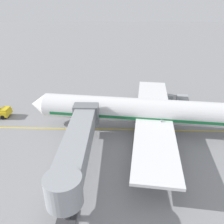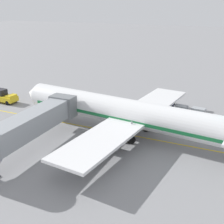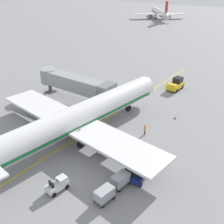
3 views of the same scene
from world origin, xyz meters
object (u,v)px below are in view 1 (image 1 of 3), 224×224
object	(u,v)px
baggage_tug_trailing	(199,111)
baggage_cart_second_in_train	(167,98)
parked_airliner	(149,112)
baggage_tug_lead	(156,97)
baggage_cart_front	(154,97)
ground_crew_wing_walker	(110,104)
safety_cone_nose_left	(72,103)
baggage_cart_third_in_train	(182,98)
jet_bridge	(77,145)

from	to	relation	value
baggage_tug_trailing	baggage_cart_second_in_train	bearing A→B (deg)	41.19
parked_airliner	baggage_tug_lead	xyz separation A→B (m)	(12.10, -2.85, -2.47)
baggage_tug_trailing	baggage_cart_front	world-z (taller)	baggage_tug_trailing
ground_crew_wing_walker	safety_cone_nose_left	xyz separation A→B (m)	(1.60, 7.40, -0.66)
baggage_cart_third_in_train	baggage_cart_second_in_train	bearing A→B (deg)	88.26
baggage_tug_trailing	jet_bridge	bearing A→B (deg)	128.62
baggage_cart_second_in_train	ground_crew_wing_walker	size ratio (longest dim) A/B	1.75
baggage_cart_third_in_train	baggage_tug_lead	bearing A→B (deg)	75.33
baggage_tug_lead	ground_crew_wing_walker	size ratio (longest dim) A/B	1.59
baggage_cart_second_in_train	baggage_cart_third_in_train	bearing A→B (deg)	-91.74
baggage_cart_front	safety_cone_nose_left	world-z (taller)	baggage_cart_front
ground_crew_wing_walker	baggage_cart_third_in_train	bearing A→B (deg)	-77.04
baggage_tug_trailing	ground_crew_wing_walker	xyz separation A→B (m)	(1.94, 15.85, 0.24)
baggage_cart_second_in_train	ground_crew_wing_walker	world-z (taller)	ground_crew_wing_walker
baggage_tug_lead	baggage_cart_third_in_train	world-z (taller)	baggage_tug_lead
parked_airliner	baggage_cart_front	world-z (taller)	parked_airliner
parked_airliner	baggage_cart_second_in_train	size ratio (longest dim) A/B	12.60
parked_airliner	baggage_tug_trailing	bearing A→B (deg)	-59.67
parked_airliner	jet_bridge	distance (m)	13.21
jet_bridge	baggage_tug_lead	bearing A→B (deg)	-29.30
ground_crew_wing_walker	baggage_tug_trailing	bearing A→B (deg)	-96.97
parked_airliner	baggage_cart_third_in_train	distance (m)	13.53
baggage_cart_front	baggage_cart_second_in_train	bearing A→B (deg)	-93.85
baggage_cart_third_in_train	ground_crew_wing_walker	bearing A→B (deg)	102.96
baggage_cart_front	jet_bridge	bearing A→B (deg)	150.46
parked_airliner	baggage_tug_lead	size ratio (longest dim) A/B	13.92
baggage_tug_trailing	ground_crew_wing_walker	world-z (taller)	ground_crew_wing_walker
jet_bridge	baggage_cart_front	bearing A→B (deg)	-29.54
jet_bridge	safety_cone_nose_left	xyz separation A→B (m)	(18.59, 4.41, -3.17)
safety_cone_nose_left	baggage_cart_front	bearing A→B (deg)	-83.23
parked_airliner	baggage_cart_front	size ratio (longest dim) A/B	12.60
baggage_tug_trailing	safety_cone_nose_left	world-z (taller)	baggage_tug_trailing
baggage_cart_third_in_train	ground_crew_wing_walker	size ratio (longest dim) A/B	1.75
baggage_tug_trailing	ground_crew_wing_walker	bearing A→B (deg)	83.03
ground_crew_wing_walker	parked_airliner	bearing A→B (deg)	-140.40
baggage_cart_third_in_train	ground_crew_wing_walker	distance (m)	14.46
parked_airliner	jet_bridge	bearing A→B (deg)	135.61
baggage_tug_trailing	baggage_cart_third_in_train	xyz separation A→B (m)	(5.18, 1.76, 0.24)
baggage_cart_second_in_train	baggage_cart_third_in_train	distance (m)	2.85
jet_bridge	baggage_tug_trailing	bearing A→B (deg)	-51.38
parked_airliner	ground_crew_wing_walker	distance (m)	10.06
baggage_tug_lead	baggage_cart_second_in_train	bearing A→B (deg)	-119.64
jet_bridge	safety_cone_nose_left	world-z (taller)	jet_bridge
baggage_tug_lead	baggage_cart_second_in_train	xyz separation A→B (m)	(-1.22, -2.14, 0.24)
baggage_tug_lead	baggage_tug_trailing	distance (m)	9.37
parked_airliner	safety_cone_nose_left	bearing A→B (deg)	56.16
jet_bridge	ground_crew_wing_walker	size ratio (longest dim) A/B	10.20
baggage_tug_trailing	baggage_tug_lead	bearing A→B (deg)	46.15
jet_bridge	baggage_cart_second_in_train	xyz separation A→B (m)	(20.32, -14.23, -2.51)
jet_bridge	parked_airliner	bearing A→B (deg)	-44.39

